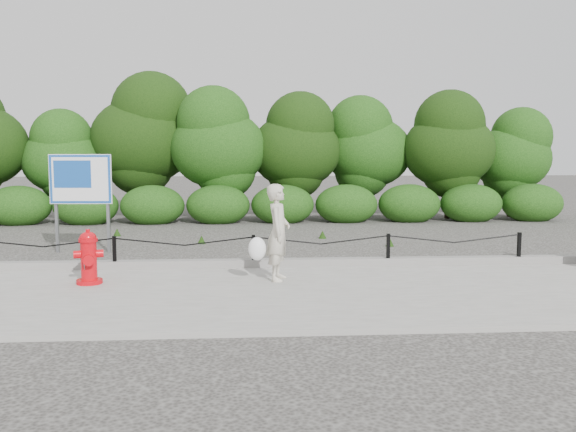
# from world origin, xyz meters

# --- Properties ---
(ground) EXTENTS (90.00, 90.00, 0.00)m
(ground) POSITION_xyz_m (0.00, 0.00, 0.00)
(ground) COLOR #2D2B28
(ground) RESTS_ON ground
(sidewalk) EXTENTS (14.00, 4.00, 0.08)m
(sidewalk) POSITION_xyz_m (0.00, -2.00, 0.04)
(sidewalk) COLOR gray
(sidewalk) RESTS_ON ground
(curb) EXTENTS (14.00, 0.22, 0.14)m
(curb) POSITION_xyz_m (0.00, 0.05, 0.15)
(curb) COLOR slate
(curb) RESTS_ON sidewalk
(chain_barrier) EXTENTS (10.06, 0.06, 0.60)m
(chain_barrier) POSITION_xyz_m (0.00, 0.00, 0.46)
(chain_barrier) COLOR black
(chain_barrier) RESTS_ON sidewalk
(treeline) EXTENTS (20.22, 3.67, 4.67)m
(treeline) POSITION_xyz_m (-0.30, 8.96, 2.47)
(treeline) COLOR black
(treeline) RESTS_ON ground
(fire_hydrant) EXTENTS (0.49, 0.51, 0.88)m
(fire_hydrant) POSITION_xyz_m (-2.64, -1.22, 0.50)
(fire_hydrant) COLOR red
(fire_hydrant) RESTS_ON sidewalk
(pedestrian) EXTENTS (0.74, 0.64, 1.59)m
(pedestrian) POSITION_xyz_m (0.37, -1.16, 0.86)
(pedestrian) COLOR beige
(pedestrian) RESTS_ON sidewalk
(advertising_sign) EXTENTS (1.34, 0.18, 2.14)m
(advertising_sign) POSITION_xyz_m (-3.69, 2.37, 1.51)
(advertising_sign) COLOR slate
(advertising_sign) RESTS_ON ground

